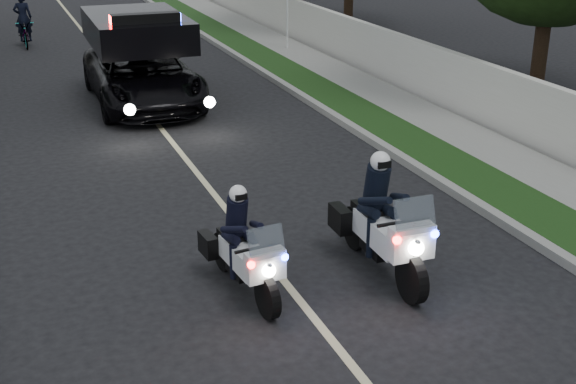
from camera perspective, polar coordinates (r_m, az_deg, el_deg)
name	(u,v)px	position (r m, az deg, el deg)	size (l,w,h in m)	color
ground	(310,314)	(10.04, 1.70, -9.23)	(120.00, 120.00, 0.00)	black
curb_right	(304,98)	(20.06, 1.26, 7.16)	(0.20, 60.00, 0.15)	gray
grass_verge	(328,95)	(20.33, 3.09, 7.34)	(1.20, 60.00, 0.16)	#193814
sidewalk_right	(372,91)	(20.89, 6.37, 7.64)	(1.40, 60.00, 0.16)	gray
property_wall	(405,64)	(21.21, 8.87, 9.60)	(0.22, 60.00, 1.50)	beige
lane_marking	(151,116)	(18.93, -10.33, 5.68)	(0.12, 50.00, 0.01)	#BFB78C
police_moto_left	(244,291)	(10.58, -3.35, -7.50)	(0.64, 1.82, 1.54)	silver
police_moto_right	(380,272)	(11.14, 6.98, -6.03)	(0.75, 2.14, 1.82)	silver
police_suv	(144,104)	(20.13, -10.84, 6.60)	(2.52, 5.45, 2.65)	black
bicycle	(27,47)	(28.83, -19.22, 10.38)	(0.62, 1.77, 0.93)	black
cyclist	(27,47)	(28.83, -19.22, 10.38)	(0.60, 0.40, 1.68)	black
sign_post	(287,53)	(26.26, -0.06, 10.54)	(0.39, 0.39, 2.51)	#B70D13
tree_right_b	(534,104)	(20.75, 18.17, 6.36)	(5.62, 5.62, 9.37)	#224015
tree_right_c	(533,103)	(20.86, 18.13, 6.44)	(6.78, 6.78, 11.30)	black
tree_right_d	(348,33)	(30.14, 4.55, 11.96)	(7.50, 7.50, 12.49)	#143A13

